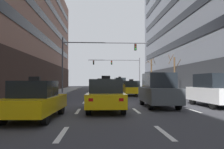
% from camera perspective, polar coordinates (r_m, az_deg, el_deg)
% --- Properties ---
extents(ground_plane, '(120.00, 120.00, 0.00)m').
position_cam_1_polar(ground_plane, '(14.88, 4.29, -7.72)').
color(ground_plane, '#38383D').
extents(sidewalk_left, '(3.36, 80.00, 0.14)m').
position_cam_1_polar(sidewalk_left, '(15.85, -25.02, -6.94)').
color(sidewalk_left, gray).
rests_on(sidewalk_left, ground).
extents(lane_stripe_l1_s2, '(0.16, 2.00, 0.01)m').
position_cam_1_polar(lane_stripe_l1_s2, '(6.93, -12.65, -14.57)').
color(lane_stripe_l1_s2, silver).
rests_on(lane_stripe_l1_s2, ground).
extents(lane_stripe_l1_s3, '(0.16, 2.00, 0.01)m').
position_cam_1_polar(lane_stripe_l1_s3, '(11.82, -8.68, -9.23)').
color(lane_stripe_l1_s3, silver).
rests_on(lane_stripe_l1_s3, ground).
extents(lane_stripe_l1_s4, '(0.16, 2.00, 0.01)m').
position_cam_1_polar(lane_stripe_l1_s4, '(16.78, -7.09, -7.02)').
color(lane_stripe_l1_s4, silver).
rests_on(lane_stripe_l1_s4, ground).
extents(lane_stripe_l1_s5, '(0.16, 2.00, 0.01)m').
position_cam_1_polar(lane_stripe_l1_s5, '(21.75, -6.23, -5.82)').
color(lane_stripe_l1_s5, silver).
rests_on(lane_stripe_l1_s5, ground).
extents(lane_stripe_l1_s6, '(0.16, 2.00, 0.01)m').
position_cam_1_polar(lane_stripe_l1_s6, '(26.74, -5.69, -5.06)').
color(lane_stripe_l1_s6, silver).
rests_on(lane_stripe_l1_s6, ground).
extents(lane_stripe_l1_s7, '(0.16, 2.00, 0.01)m').
position_cam_1_polar(lane_stripe_l1_s7, '(31.73, -5.32, -4.54)').
color(lane_stripe_l1_s7, silver).
rests_on(lane_stripe_l1_s7, ground).
extents(lane_stripe_l1_s8, '(0.16, 2.00, 0.01)m').
position_cam_1_polar(lane_stripe_l1_s8, '(36.72, -5.05, -4.16)').
color(lane_stripe_l1_s8, silver).
rests_on(lane_stripe_l1_s8, ground).
extents(lane_stripe_l1_s9, '(0.16, 2.00, 0.01)m').
position_cam_1_polar(lane_stripe_l1_s9, '(41.71, -4.85, -3.87)').
color(lane_stripe_l1_s9, silver).
rests_on(lane_stripe_l1_s9, ground).
extents(lane_stripe_l1_s10, '(0.16, 2.00, 0.01)m').
position_cam_1_polar(lane_stripe_l1_s10, '(46.71, -4.69, -3.65)').
color(lane_stripe_l1_s10, silver).
rests_on(lane_stripe_l1_s10, ground).
extents(lane_stripe_l2_s2, '(0.16, 2.00, 0.01)m').
position_cam_1_polar(lane_stripe_l2_s2, '(7.12, 13.15, -14.21)').
color(lane_stripe_l2_s2, silver).
rests_on(lane_stripe_l2_s2, ground).
extents(lane_stripe_l2_s3, '(0.16, 2.00, 0.01)m').
position_cam_1_polar(lane_stripe_l2_s3, '(11.93, 6.23, -9.17)').
color(lane_stripe_l2_s3, silver).
rests_on(lane_stripe_l2_s3, ground).
extents(lane_stripe_l2_s4, '(0.16, 2.00, 0.01)m').
position_cam_1_polar(lane_stripe_l2_s4, '(16.86, 3.38, -7.01)').
color(lane_stripe_l2_s4, silver).
rests_on(lane_stripe_l2_s4, ground).
extents(lane_stripe_l2_s5, '(0.16, 2.00, 0.01)m').
position_cam_1_polar(lane_stripe_l2_s5, '(21.81, 1.83, -5.81)').
color(lane_stripe_l2_s5, silver).
rests_on(lane_stripe_l2_s5, ground).
extents(lane_stripe_l2_s6, '(0.16, 2.00, 0.01)m').
position_cam_1_polar(lane_stripe_l2_s6, '(26.79, 0.86, -5.06)').
color(lane_stripe_l2_s6, silver).
rests_on(lane_stripe_l2_s6, ground).
extents(lane_stripe_l2_s7, '(0.16, 2.00, 0.01)m').
position_cam_1_polar(lane_stripe_l2_s7, '(31.77, 0.20, -4.54)').
color(lane_stripe_l2_s7, silver).
rests_on(lane_stripe_l2_s7, ground).
extents(lane_stripe_l2_s8, '(0.16, 2.00, 0.01)m').
position_cam_1_polar(lane_stripe_l2_s8, '(36.76, -0.29, -4.17)').
color(lane_stripe_l2_s8, silver).
rests_on(lane_stripe_l2_s8, ground).
extents(lane_stripe_l2_s9, '(0.16, 2.00, 0.01)m').
position_cam_1_polar(lane_stripe_l2_s9, '(41.75, -0.66, -3.88)').
color(lane_stripe_l2_s9, silver).
rests_on(lane_stripe_l2_s9, ground).
extents(lane_stripe_l2_s10, '(0.16, 2.00, 0.01)m').
position_cam_1_polar(lane_stripe_l2_s10, '(46.74, -0.94, -3.65)').
color(lane_stripe_l2_s10, silver).
rests_on(lane_stripe_l2_s10, ground).
extents(lane_stripe_l3_s3, '(0.16, 2.00, 0.01)m').
position_cam_1_polar(lane_stripe_l3_s3, '(12.79, 19.96, -8.58)').
color(lane_stripe_l3_s3, silver).
rests_on(lane_stripe_l3_s3, ground).
extents(lane_stripe_l3_s4, '(0.16, 2.00, 0.01)m').
position_cam_1_polar(lane_stripe_l3_s4, '(17.48, 13.41, -6.77)').
color(lane_stripe_l3_s4, silver).
rests_on(lane_stripe_l3_s4, ground).
extents(lane_stripe_l3_s5, '(0.16, 2.00, 0.01)m').
position_cam_1_polar(lane_stripe_l3_s5, '(22.30, 9.69, -5.70)').
color(lane_stripe_l3_s5, silver).
rests_on(lane_stripe_l3_s5, ground).
extents(lane_stripe_l3_s6, '(0.16, 2.00, 0.01)m').
position_cam_1_polar(lane_stripe_l3_s6, '(27.18, 7.30, -5.00)').
color(lane_stripe_l3_s6, silver).
rests_on(lane_stripe_l3_s6, ground).
extents(lane_stripe_l3_s7, '(0.16, 2.00, 0.01)m').
position_cam_1_polar(lane_stripe_l3_s7, '(32.10, 5.65, -4.51)').
color(lane_stripe_l3_s7, silver).
rests_on(lane_stripe_l3_s7, ground).
extents(lane_stripe_l3_s8, '(0.16, 2.00, 0.01)m').
position_cam_1_polar(lane_stripe_l3_s8, '(37.04, 4.43, -4.14)').
color(lane_stripe_l3_s8, silver).
rests_on(lane_stripe_l3_s8, ground).
extents(lane_stripe_l3_s9, '(0.16, 2.00, 0.01)m').
position_cam_1_polar(lane_stripe_l3_s9, '(42.00, 3.51, -3.86)').
color(lane_stripe_l3_s9, silver).
rests_on(lane_stripe_l3_s9, ground).
extents(lane_stripe_l3_s10, '(0.16, 2.00, 0.01)m').
position_cam_1_polar(lane_stripe_l3_s10, '(46.96, 2.78, -3.64)').
color(lane_stripe_l3_s10, silver).
rests_on(lane_stripe_l3_s10, ground).
extents(taxi_driving_0, '(1.85, 4.29, 1.77)m').
position_cam_1_polar(taxi_driving_0, '(24.29, 4.89, -3.54)').
color(taxi_driving_0, black).
rests_on(taxi_driving_0, ground).
extents(car_driving_1, '(1.82, 4.30, 2.08)m').
position_cam_1_polar(car_driving_1, '(42.06, -2.70, -2.46)').
color(car_driving_1, black).
rests_on(car_driving_1, ground).
extents(taxi_driving_2, '(1.98, 4.48, 2.33)m').
position_cam_1_polar(taxi_driving_2, '(37.14, 2.02, -2.50)').
color(taxi_driving_2, black).
rests_on(taxi_driving_2, ground).
extents(taxi_driving_3, '(1.95, 4.26, 1.74)m').
position_cam_1_polar(taxi_driving_3, '(9.73, -18.94, -6.21)').
color(taxi_driving_3, black).
rests_on(taxi_driving_3, ground).
extents(car_driving_4, '(1.84, 4.24, 2.03)m').
position_cam_1_polar(car_driving_4, '(13.69, 11.77, -3.96)').
color(car_driving_4, black).
rests_on(car_driving_4, ground).
extents(taxi_driving_5, '(2.03, 4.66, 1.92)m').
position_cam_1_polar(taxi_driving_5, '(36.60, -2.76, -2.84)').
color(taxi_driving_5, black).
rests_on(taxi_driving_5, ground).
extents(taxi_driving_6, '(1.96, 4.46, 1.83)m').
position_cam_1_polar(taxi_driving_6, '(11.65, -1.59, -5.35)').
color(taxi_driving_6, black).
rests_on(taxi_driving_6, ground).
extents(car_parked_1, '(1.84, 4.20, 2.01)m').
position_cam_1_polar(car_parked_1, '(15.01, 24.52, -3.68)').
color(car_parked_1, black).
rests_on(car_parked_1, ground).
extents(traffic_signal_0, '(10.85, 0.35, 6.91)m').
position_cam_1_polar(traffic_signal_0, '(28.19, -5.85, 5.13)').
color(traffic_signal_0, '#4C4C51').
rests_on(traffic_signal_0, sidewalk_left).
extents(traffic_signal_1, '(10.72, 0.35, 6.32)m').
position_cam_1_polar(traffic_signal_1, '(46.37, 2.39, 2.16)').
color(traffic_signal_1, '#4C4C51').
rests_on(traffic_signal_1, sidewalk_right).
extents(street_tree_0, '(1.76, 1.77, 5.69)m').
position_cam_1_polar(street_tree_0, '(40.65, 10.02, 0.28)').
color(street_tree_0, '#4C3823').
rests_on(street_tree_0, sidewalk_right).
extents(street_tree_2, '(1.43, 1.28, 4.89)m').
position_cam_1_polar(street_tree_2, '(28.86, 15.63, 0.28)').
color(street_tree_2, '#4C3823').
rests_on(street_tree_2, sidewalk_right).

